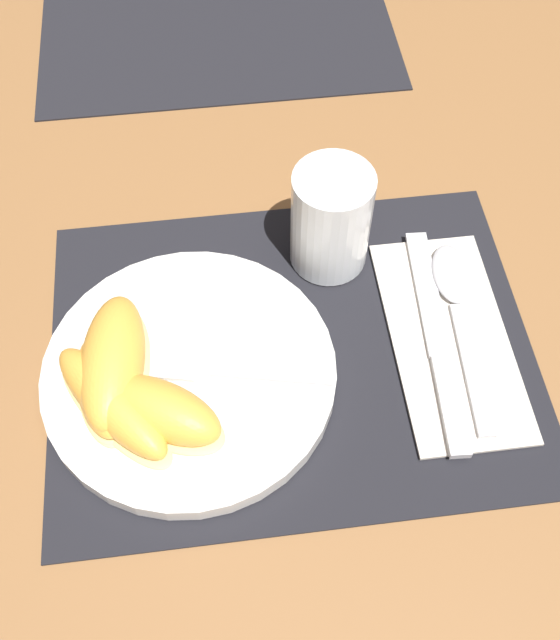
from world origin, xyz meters
TOP-DOWN VIEW (x-y plane):
  - ground_plane at (0.00, 0.00)m, footprint 3.00×3.00m
  - placemat at (0.00, 0.00)m, footprint 0.40×0.31m
  - placemat_far at (-0.03, 0.46)m, footprint 0.40×0.31m
  - plate at (-0.09, -0.02)m, footprint 0.24×0.24m
  - juice_glass at (0.05, 0.09)m, footprint 0.07×0.07m
  - napkin at (0.13, -0.01)m, footprint 0.10×0.21m
  - knife at (0.12, -0.01)m, footprint 0.03×0.22m
  - spoon at (0.15, 0.03)m, footprint 0.04×0.19m
  - fork at (-0.07, -0.02)m, footprint 0.18×0.06m
  - citrus_wedge_0 at (-0.14, -0.02)m, footprint 0.07×0.13m
  - citrus_wedge_1 at (-0.15, -0.03)m, footprint 0.06×0.10m
  - citrus_wedge_2 at (-0.14, -0.05)m, footprint 0.11×0.13m
  - citrus_wedge_3 at (-0.11, -0.06)m, footprint 0.11×0.09m

SIDE VIEW (x-z plane):
  - ground_plane at x=0.00m, z-range 0.00..0.00m
  - placemat at x=0.00m, z-range 0.00..0.00m
  - placemat_far at x=-0.03m, z-range 0.00..0.00m
  - napkin at x=0.13m, z-range 0.00..0.01m
  - knife at x=0.12m, z-range 0.01..0.01m
  - spoon at x=0.15m, z-range 0.01..0.02m
  - plate at x=-0.09m, z-range 0.00..0.02m
  - fork at x=-0.07m, z-range 0.02..0.02m
  - citrus_wedge_1 at x=-0.15m, z-range 0.02..0.05m
  - citrus_wedge_2 at x=-0.14m, z-range 0.02..0.05m
  - citrus_wedge_3 at x=-0.11m, z-range 0.02..0.06m
  - citrus_wedge_0 at x=-0.14m, z-range 0.02..0.06m
  - juice_glass at x=0.05m, z-range 0.00..0.10m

